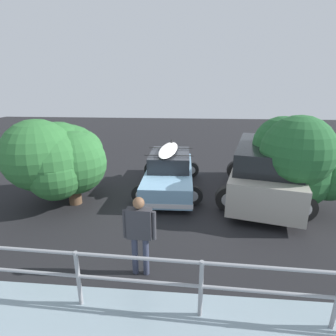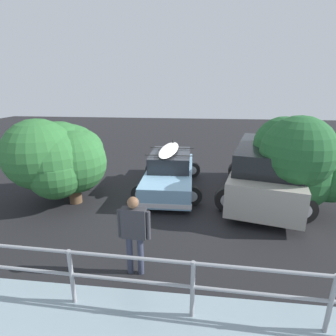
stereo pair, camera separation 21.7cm
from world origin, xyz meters
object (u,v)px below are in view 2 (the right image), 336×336
(bush_near_left, at_px, (61,159))
(bush_near_right, at_px, (295,159))
(suv_car, at_px, (266,170))
(sedan_car, at_px, (170,172))
(person_bystander, at_px, (134,229))

(bush_near_left, xyz_separation_m, bush_near_right, (-6.93, -0.29, 0.11))
(bush_near_left, bearing_deg, suv_car, -171.15)
(suv_car, relative_size, bush_near_left, 1.65)
(suv_car, bearing_deg, sedan_car, -8.83)
(suv_car, relative_size, person_bystander, 3.15)
(suv_car, xyz_separation_m, bush_near_left, (6.35, 0.99, 0.46))
(suv_car, height_order, bush_near_left, bush_near_left)
(suv_car, relative_size, bush_near_right, 1.74)
(person_bystander, distance_m, bush_near_right, 5.21)
(person_bystander, bearing_deg, bush_near_right, -139.12)
(person_bystander, bearing_deg, sedan_car, -92.32)
(bush_near_right, bearing_deg, bush_near_left, 2.41)
(sedan_car, relative_size, bush_near_left, 1.38)
(sedan_car, height_order, person_bystander, person_bystander)
(sedan_car, bearing_deg, bush_near_right, 162.33)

